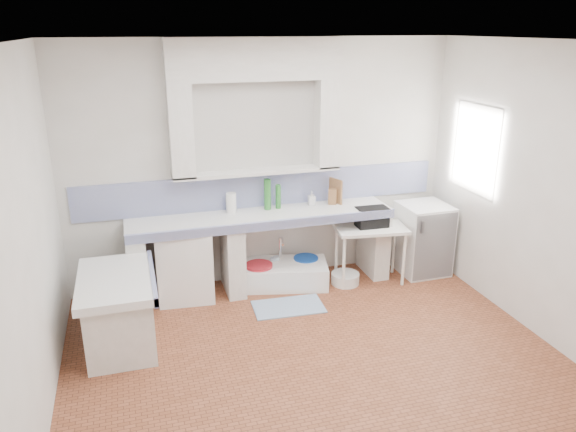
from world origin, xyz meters
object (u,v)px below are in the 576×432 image
object	(u,v)px
side_table	(370,254)
fridge	(423,239)
sink	(285,275)
stove	(185,261)

from	to	relation	value
side_table	fridge	xyz separation A→B (m)	(0.74, 0.06, 0.09)
sink	fridge	world-z (taller)	fridge
sink	side_table	distance (m)	1.04
side_table	sink	bearing A→B (deg)	176.55
sink	side_table	xyz separation A→B (m)	(0.99, -0.19, 0.22)
fridge	sink	bearing A→B (deg)	175.21
stove	side_table	world-z (taller)	stove
sink	side_table	world-z (taller)	side_table
side_table	stove	bearing A→B (deg)	-178.46
sink	fridge	size ratio (longest dim) A/B	1.14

